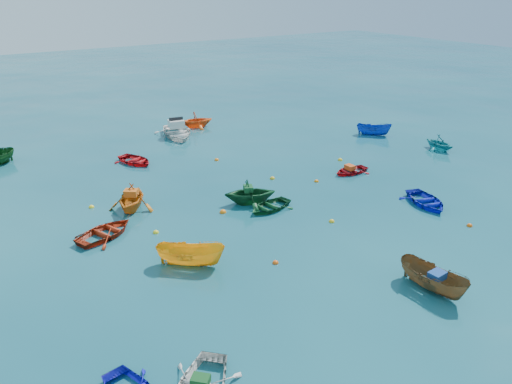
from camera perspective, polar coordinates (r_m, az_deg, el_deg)
ground at (r=26.06m, az=6.08°, el=-4.42°), size 160.00×160.00×0.00m
sampan_brown_mid at (r=22.55m, az=19.41°, el=-10.51°), size 1.42×3.28×1.24m
dinghy_blue_se at (r=30.49m, az=18.80°, el=-1.35°), size 3.16×3.73×0.66m
dinghy_orange_w at (r=29.18m, az=-13.94°, el=-1.87°), size 3.85×3.94×1.57m
sampan_yellow_mid at (r=23.15m, az=-7.43°, el=-8.30°), size 3.23×2.94×1.23m
dinghy_green_e at (r=28.30m, az=1.56°, el=-1.96°), size 3.09×2.47×0.57m
dinghy_cyan_se at (r=40.76m, az=20.12°, el=4.58°), size 2.14×2.47×1.27m
dinghy_red_nw at (r=26.51m, az=-16.76°, el=-4.85°), size 3.78×3.27×0.66m
dinghy_green_n at (r=29.01m, az=-0.69°, el=-1.29°), size 3.70×3.49×1.55m
dinghy_red_ne at (r=34.18m, az=10.75°, el=2.17°), size 2.57×1.84×0.53m
sampan_blue_far at (r=43.17m, az=13.26°, el=6.38°), size 2.74×2.79×1.10m
dinghy_red_far at (r=36.43m, az=-13.62°, el=3.24°), size 2.96×3.52×0.63m
dinghy_orange_far at (r=44.61m, az=-6.80°, el=7.37°), size 3.25×2.95×1.48m
motorboat_white at (r=42.07m, az=-9.01°, el=6.28°), size 4.04×5.07×1.54m
tarp_green_a at (r=16.73m, az=-6.36°, el=-20.62°), size 0.70×0.70×0.27m
tarp_blue_a at (r=22.07m, az=20.00°, el=-8.96°), size 0.71×0.56×0.33m
tarp_orange_a at (r=28.84m, az=-14.09°, el=-0.09°), size 0.92×0.89×0.36m
tarp_green_b at (r=28.63m, az=-0.89°, el=0.39°), size 0.72×0.80×0.32m
tarp_orange_b at (r=33.97m, az=10.68°, el=2.80°), size 0.48×0.64×0.31m
buoy_or_a at (r=23.13m, az=2.24°, el=-8.13°), size 0.29×0.29×0.29m
buoy_ye_a at (r=27.13m, az=8.64°, el=-3.39°), size 0.30×0.30×0.30m
buoy_or_b at (r=28.68m, az=23.21°, el=-3.61°), size 0.30×0.30×0.30m
buoy_ye_b at (r=26.21m, az=-11.37°, el=-4.60°), size 0.31×0.31×0.31m
buoy_or_c at (r=27.93m, az=-3.80°, el=-2.36°), size 0.37×0.37×0.37m
buoy_ye_c at (r=32.58m, az=1.88°, el=1.51°), size 0.33×0.33×0.33m
buoy_or_d at (r=32.33m, az=6.92°, el=1.18°), size 0.30×0.30×0.30m
buoy_ye_d at (r=29.99m, az=-18.29°, el=-1.69°), size 0.30×0.30×0.30m
buoy_or_e at (r=36.06m, az=-4.52°, el=3.63°), size 0.32×0.32×0.32m
buoy_ye_e at (r=36.46m, az=9.60°, el=3.59°), size 0.33×0.33×0.33m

